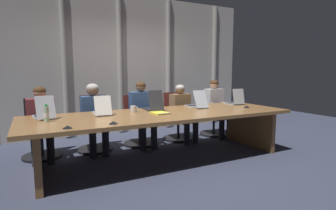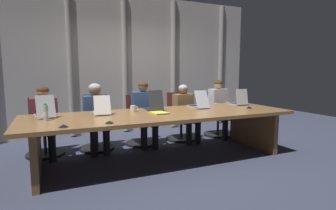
{
  "view_description": "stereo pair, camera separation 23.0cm",
  "coord_description": "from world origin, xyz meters",
  "px_view_note": "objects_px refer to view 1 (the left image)",
  "views": [
    {
      "loc": [
        -1.77,
        -3.61,
        1.36
      ],
      "look_at": [
        0.14,
        0.12,
        0.83
      ],
      "focal_mm": 28.73,
      "sensor_mm": 36.0,
      "label": 1
    },
    {
      "loc": [
        -1.56,
        -3.71,
        1.36
      ],
      "look_at": [
        0.14,
        0.12,
        0.83
      ],
      "focal_mm": 28.73,
      "sensor_mm": 36.0,
      "label": 2
    }
  ],
  "objects_px": {
    "laptop_right_mid": "(196,104)",
    "conference_mic_middle": "(113,123)",
    "office_chair_left_mid": "(94,130)",
    "person_right_end": "(216,105)",
    "person_left_mid": "(94,113)",
    "person_right_mid": "(183,109)",
    "conference_mic_left_side": "(247,107)",
    "laptop_left_mid": "(102,110)",
    "laptop_left_end": "(44,114)",
    "laptop_center": "(153,106)",
    "office_chair_left_end": "(41,135)",
    "laptop_right_end": "(235,101)",
    "office_chair_right_mid": "(177,122)",
    "office_chair_right_end": "(213,119)",
    "water_bottle_primary": "(46,114)",
    "coffee_mug_near": "(133,109)",
    "spiral_notepad": "(160,113)",
    "person_left_end": "(41,119)",
    "conference_mic_right_side": "(67,127)",
    "office_chair_center": "(138,126)",
    "person_center": "(143,110)"
  },
  "relations": [
    {
      "from": "person_left_mid",
      "to": "person_right_mid",
      "type": "distance_m",
      "value": 1.69
    },
    {
      "from": "laptop_left_end",
      "to": "person_right_end",
      "type": "relative_size",
      "value": 0.41
    },
    {
      "from": "person_left_mid",
      "to": "spiral_notepad",
      "type": "bearing_deg",
      "value": 41.78
    },
    {
      "from": "office_chair_left_end",
      "to": "person_right_mid",
      "type": "xyz_separation_m",
      "value": [
        2.5,
        -0.16,
        0.27
      ]
    },
    {
      "from": "conference_mic_middle",
      "to": "conference_mic_right_side",
      "type": "relative_size",
      "value": 1.0
    },
    {
      "from": "office_chair_center",
      "to": "laptop_left_mid",
      "type": "bearing_deg",
      "value": -53.31
    },
    {
      "from": "office_chair_left_mid",
      "to": "water_bottle_primary",
      "type": "distance_m",
      "value": 1.36
    },
    {
      "from": "person_right_mid",
      "to": "person_right_end",
      "type": "bearing_deg",
      "value": 86.3
    },
    {
      "from": "laptop_center",
      "to": "conference_mic_left_side",
      "type": "bearing_deg",
      "value": -102.35
    },
    {
      "from": "person_right_mid",
      "to": "office_chair_right_mid",
      "type": "bearing_deg",
      "value": -174.09
    },
    {
      "from": "conference_mic_left_side",
      "to": "person_left_mid",
      "type": "bearing_deg",
      "value": 157.33
    },
    {
      "from": "office_chair_center",
      "to": "office_chair_right_end",
      "type": "relative_size",
      "value": 1.01
    },
    {
      "from": "laptop_left_mid",
      "to": "person_left_mid",
      "type": "distance_m",
      "value": 0.57
    },
    {
      "from": "laptop_right_mid",
      "to": "laptop_right_end",
      "type": "distance_m",
      "value": 0.89
    },
    {
      "from": "coffee_mug_near",
      "to": "laptop_center",
      "type": "bearing_deg",
      "value": 9.86
    },
    {
      "from": "laptop_center",
      "to": "person_left_end",
      "type": "xyz_separation_m",
      "value": [
        -1.63,
        0.54,
        -0.16
      ]
    },
    {
      "from": "office_chair_left_end",
      "to": "laptop_center",
      "type": "bearing_deg",
      "value": 65.15
    },
    {
      "from": "office_chair_left_mid",
      "to": "conference_mic_left_side",
      "type": "distance_m",
      "value": 2.67
    },
    {
      "from": "office_chair_left_mid",
      "to": "person_left_mid",
      "type": "bearing_deg",
      "value": 2.14
    },
    {
      "from": "office_chair_right_end",
      "to": "water_bottle_primary",
      "type": "height_order",
      "value": "water_bottle_primary"
    },
    {
      "from": "laptop_center",
      "to": "conference_mic_left_side",
      "type": "distance_m",
      "value": 1.63
    },
    {
      "from": "water_bottle_primary",
      "to": "spiral_notepad",
      "type": "xyz_separation_m",
      "value": [
        1.55,
        -0.03,
        -0.09
      ]
    },
    {
      "from": "person_right_end",
      "to": "conference_mic_left_side",
      "type": "height_order",
      "value": "person_right_end"
    },
    {
      "from": "laptop_center",
      "to": "office_chair_right_mid",
      "type": "relative_size",
      "value": 0.5
    },
    {
      "from": "laptop_right_mid",
      "to": "conference_mic_middle",
      "type": "bearing_deg",
      "value": 120.78
    },
    {
      "from": "laptop_center",
      "to": "person_right_end",
      "type": "distance_m",
      "value": 1.77
    },
    {
      "from": "office_chair_right_end",
      "to": "conference_mic_left_side",
      "type": "distance_m",
      "value": 1.23
    },
    {
      "from": "laptop_right_end",
      "to": "person_right_end",
      "type": "relative_size",
      "value": 0.33
    },
    {
      "from": "laptop_right_end",
      "to": "person_center",
      "type": "relative_size",
      "value": 0.33
    },
    {
      "from": "laptop_right_mid",
      "to": "office_chair_center",
      "type": "xyz_separation_m",
      "value": [
        -0.81,
        0.7,
        -0.45
      ]
    },
    {
      "from": "laptop_left_mid",
      "to": "person_right_end",
      "type": "bearing_deg",
      "value": -71.02
    },
    {
      "from": "office_chair_right_end",
      "to": "person_right_mid",
      "type": "bearing_deg",
      "value": -75.94
    },
    {
      "from": "office_chair_left_end",
      "to": "coffee_mug_near",
      "type": "relative_size",
      "value": 7.15
    },
    {
      "from": "office_chair_left_end",
      "to": "person_right_end",
      "type": "distance_m",
      "value": 3.34
    },
    {
      "from": "person_left_mid",
      "to": "conference_mic_left_side",
      "type": "height_order",
      "value": "person_left_mid"
    },
    {
      "from": "person_left_end",
      "to": "conference_mic_right_side",
      "type": "relative_size",
      "value": 10.22
    },
    {
      "from": "office_chair_center",
      "to": "laptop_right_end",
      "type": "bearing_deg",
      "value": 64.62
    },
    {
      "from": "laptop_left_end",
      "to": "water_bottle_primary",
      "type": "relative_size",
      "value": 2.17
    },
    {
      "from": "laptop_left_mid",
      "to": "person_right_mid",
      "type": "xyz_separation_m",
      "value": [
        1.7,
        0.55,
        -0.17
      ]
    },
    {
      "from": "spiral_notepad",
      "to": "person_center",
      "type": "bearing_deg",
      "value": 81.73
    },
    {
      "from": "office_chair_right_mid",
      "to": "spiral_notepad",
      "type": "bearing_deg",
      "value": -34.23
    },
    {
      "from": "office_chair_left_end",
      "to": "conference_mic_left_side",
      "type": "relative_size",
      "value": 8.43
    },
    {
      "from": "laptop_left_mid",
      "to": "laptop_left_end",
      "type": "bearing_deg",
      "value": 94.45
    },
    {
      "from": "office_chair_right_end",
      "to": "laptop_left_end",
      "type": "bearing_deg",
      "value": -75.28
    },
    {
      "from": "office_chair_left_mid",
      "to": "person_right_end",
      "type": "relative_size",
      "value": 0.8
    },
    {
      "from": "laptop_left_end",
      "to": "laptop_center",
      "type": "bearing_deg",
      "value": -98.09
    },
    {
      "from": "office_chair_left_end",
      "to": "water_bottle_primary",
      "type": "bearing_deg",
      "value": 0.96
    },
    {
      "from": "laptop_center",
      "to": "water_bottle_primary",
      "type": "bearing_deg",
      "value": 105.26
    },
    {
      "from": "office_chair_left_mid",
      "to": "spiral_notepad",
      "type": "xyz_separation_m",
      "value": [
        0.77,
        -1.04,
        0.39
      ]
    },
    {
      "from": "office_chair_center",
      "to": "conference_mic_middle",
      "type": "bearing_deg",
      "value": -34.08
    }
  ]
}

